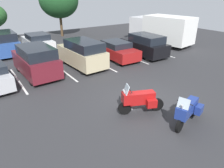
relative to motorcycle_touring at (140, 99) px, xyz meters
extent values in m
cube|color=#2D2D30|center=(0.84, 0.53, -0.72)|extent=(44.00, 44.00, 0.10)
cylinder|color=black|center=(-0.62, 0.25, -0.37)|extent=(0.61, 0.34, 0.61)
cylinder|color=black|center=(0.79, -0.32, -0.37)|extent=(0.61, 0.34, 0.61)
cube|color=#A51414|center=(0.09, -0.04, 0.08)|extent=(1.21, 0.81, 0.53)
cylinder|color=#B2B2B7|center=(-0.50, 0.21, 0.03)|extent=(0.48, 0.25, 1.08)
cylinder|color=black|center=(-0.43, 0.18, 0.52)|extent=(0.27, 0.59, 0.04)
cube|color=#A51414|center=(-0.52, 0.21, 0.13)|extent=(0.59, 0.62, 0.48)
cube|color=#B2C1CC|center=(-0.57, 0.23, 0.56)|extent=(0.32, 0.47, 0.39)
cube|color=#A51414|center=(0.28, -0.48, -0.07)|extent=(0.50, 0.39, 0.36)
cube|color=#A51414|center=(0.54, 0.15, -0.07)|extent=(0.50, 0.39, 0.36)
cylinder|color=black|center=(0.37, -1.95, -0.36)|extent=(0.62, 0.29, 0.61)
cylinder|color=black|center=(1.84, -1.52, -0.36)|extent=(0.62, 0.29, 0.61)
cube|color=navy|center=(1.11, -1.74, 0.08)|extent=(1.20, 0.67, 0.53)
cylinder|color=#B2B2B7|center=(0.49, -1.92, 0.04)|extent=(0.49, 0.20, 1.09)
cylinder|color=black|center=(0.56, -1.89, 0.53)|extent=(0.21, 0.61, 0.04)
cube|color=navy|center=(0.47, -1.92, 0.14)|extent=(0.55, 0.55, 0.48)
cube|color=#B2C1CC|center=(0.42, -1.93, 0.57)|extent=(0.28, 0.47, 0.39)
cube|color=navy|center=(1.53, -1.95, -0.06)|extent=(0.49, 0.35, 0.36)
cube|color=navy|center=(1.35, -1.33, -0.06)|extent=(0.49, 0.35, 0.36)
cube|color=silver|center=(-3.73, 7.02, -0.67)|extent=(0.12, 4.67, 0.01)
cube|color=silver|center=(-0.78, 7.02, -0.67)|extent=(0.12, 4.67, 0.01)
cube|color=silver|center=(2.17, 7.02, -0.67)|extent=(0.12, 4.67, 0.01)
cube|color=silver|center=(5.11, 7.02, -0.67)|extent=(0.12, 4.67, 0.01)
cube|color=silver|center=(8.06, 7.02, -0.67)|extent=(0.12, 4.67, 0.01)
cylinder|color=black|center=(-4.34, 5.69, -0.32)|extent=(0.27, 0.71, 0.69)
cube|color=maroon|center=(-2.44, 7.29, 0.10)|extent=(2.04, 4.34, 1.13)
cube|color=black|center=(-2.42, 6.91, 0.98)|extent=(1.83, 2.93, 0.62)
cylinder|color=black|center=(-3.30, 8.70, -0.35)|extent=(0.25, 0.65, 0.65)
cylinder|color=black|center=(-1.70, 8.77, -0.35)|extent=(0.25, 0.65, 0.65)
cylinder|color=black|center=(-3.18, 5.80, -0.35)|extent=(0.25, 0.65, 0.65)
cylinder|color=black|center=(-1.58, 5.87, -0.35)|extent=(0.25, 0.65, 0.65)
cube|color=#C1B289|center=(0.76, 7.14, 0.11)|extent=(2.05, 4.38, 1.10)
cube|color=black|center=(0.78, 6.73, 0.97)|extent=(1.83, 3.02, 0.62)
cylinder|color=black|center=(-0.10, 8.56, -0.32)|extent=(0.26, 0.71, 0.70)
cylinder|color=black|center=(1.46, 8.64, -0.32)|extent=(0.26, 0.71, 0.70)
cylinder|color=black|center=(0.06, 5.64, -0.32)|extent=(0.26, 0.71, 0.70)
cylinder|color=black|center=(1.62, 5.73, -0.32)|extent=(0.26, 0.71, 0.70)
cube|color=maroon|center=(3.89, 7.36, -0.06)|extent=(1.92, 4.60, 0.77)
cube|color=black|center=(3.88, 7.23, 0.54)|extent=(1.71, 2.20, 0.44)
cylinder|color=black|center=(3.17, 8.93, -0.32)|extent=(0.24, 0.70, 0.69)
cylinder|color=black|center=(4.70, 8.89, -0.32)|extent=(0.24, 0.70, 0.69)
cylinder|color=black|center=(3.08, 5.84, -0.32)|extent=(0.24, 0.70, 0.69)
cylinder|color=black|center=(4.60, 5.79, -0.32)|extent=(0.24, 0.70, 0.69)
cube|color=black|center=(6.42, 6.76, 0.03)|extent=(1.98, 4.42, 0.97)
cube|color=black|center=(6.41, 6.45, 0.82)|extent=(1.79, 2.85, 0.61)
cylinder|color=black|center=(5.66, 8.27, -0.35)|extent=(0.24, 0.65, 0.65)
cylinder|color=black|center=(7.26, 8.22, -0.35)|extent=(0.24, 0.65, 0.65)
cylinder|color=black|center=(5.57, 5.30, -0.35)|extent=(0.24, 0.65, 0.65)
cylinder|color=black|center=(7.17, 5.25, -0.35)|extent=(0.24, 0.65, 0.65)
cube|color=#2D519E|center=(-3.30, 13.87, 0.08)|extent=(1.95, 4.47, 1.11)
cube|color=black|center=(-3.30, 13.44, 0.97)|extent=(1.79, 2.85, 0.65)
cylinder|color=black|center=(-2.48, 15.39, -0.37)|extent=(0.22, 0.61, 0.61)
cylinder|color=black|center=(-2.46, 12.36, -0.37)|extent=(0.22, 0.61, 0.61)
cube|color=white|center=(-0.36, 14.09, -0.10)|extent=(1.98, 4.41, 0.72)
cube|color=black|center=(-0.36, 13.96, 0.51)|extent=(1.80, 2.26, 0.50)
cylinder|color=black|center=(-1.21, 15.57, -0.35)|extent=(0.23, 0.64, 0.64)
cylinder|color=black|center=(0.46, 15.59, -0.35)|extent=(0.23, 0.64, 0.64)
cylinder|color=black|center=(-1.18, 12.59, -0.35)|extent=(0.23, 0.64, 0.64)
cylinder|color=black|center=(0.49, 12.60, -0.35)|extent=(0.23, 0.64, 0.64)
cube|color=silver|center=(10.25, 11.13, 0.78)|extent=(2.72, 2.13, 2.18)
cube|color=white|center=(10.70, 7.95, 0.93)|extent=(3.12, 4.92, 2.48)
cylinder|color=black|center=(9.20, 10.91, -0.22)|extent=(0.42, 0.93, 0.90)
cylinder|color=black|center=(11.31, 11.21, -0.22)|extent=(0.42, 0.93, 0.90)
cylinder|color=black|center=(9.79, 6.78, -0.22)|extent=(0.42, 0.93, 0.90)
cylinder|color=black|center=(11.90, 7.08, -0.22)|extent=(0.42, 0.93, 0.90)
cylinder|color=#4C3823|center=(3.78, 18.45, 0.38)|extent=(0.30, 0.30, 2.10)
ellipsoid|color=#19421E|center=(3.78, 18.45, 3.41)|extent=(4.44, 4.44, 3.94)
camera|label=1|loc=(-5.53, -5.91, 4.38)|focal=33.00mm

